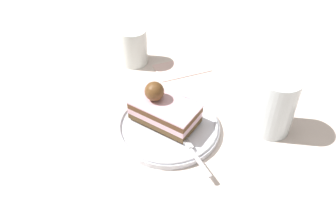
% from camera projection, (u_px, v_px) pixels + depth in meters
% --- Properties ---
extents(ground_plane, '(2.40, 2.40, 0.00)m').
position_uv_depth(ground_plane, '(157.00, 130.00, 0.71)').
color(ground_plane, silver).
extents(dessert_plate, '(0.19, 0.19, 0.02)m').
position_uv_depth(dessert_plate, '(168.00, 127.00, 0.70)').
color(dessert_plate, white).
rests_on(dessert_plate, ground_plane).
extents(cake_slice, '(0.11, 0.14, 0.08)m').
position_uv_depth(cake_slice, '(163.00, 108.00, 0.69)').
color(cake_slice, brown).
rests_on(cake_slice, dessert_plate).
extents(fork, '(0.03, 0.11, 0.00)m').
position_uv_depth(fork, '(193.00, 151.00, 0.64)').
color(fork, silver).
rests_on(fork, dessert_plate).
extents(drink_glass_near, '(0.06, 0.06, 0.09)m').
position_uv_depth(drink_glass_near, '(133.00, 48.00, 0.85)').
color(drink_glass_near, white).
rests_on(drink_glass_near, ground_plane).
extents(drink_glass_far, '(0.07, 0.07, 0.12)m').
position_uv_depth(drink_glass_far, '(275.00, 107.00, 0.68)').
color(drink_glass_far, silver).
rests_on(drink_glass_far, ground_plane).
extents(folded_napkin, '(0.14, 0.10, 0.00)m').
position_uv_depth(folded_napkin, '(182.00, 68.00, 0.85)').
color(folded_napkin, beige).
rests_on(folded_napkin, ground_plane).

